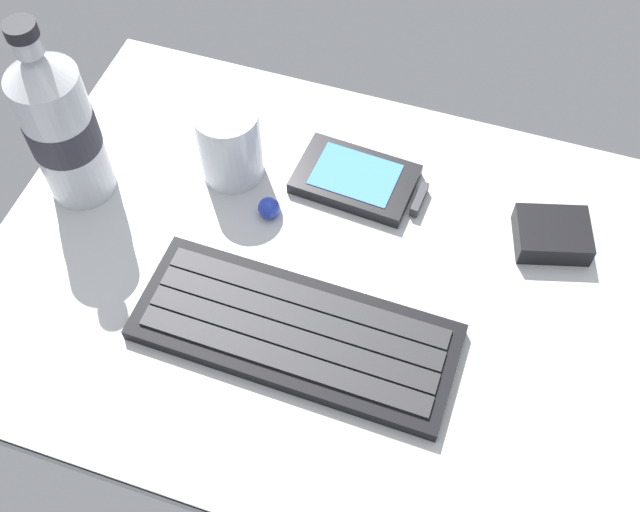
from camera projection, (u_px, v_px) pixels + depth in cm
name	position (u px, v px, depth cm)	size (l,w,h in cm)	color
ground_plane	(319.00, 281.00, 73.80)	(64.00, 48.00, 2.80)	#B7BABC
keyboard	(291.00, 330.00, 68.83)	(29.22, 11.60, 1.70)	black
handheld_device	(361.00, 181.00, 78.33)	(13.17, 8.43, 1.50)	black
juice_cup	(230.00, 146.00, 76.72)	(6.40, 6.40, 8.50)	silver
water_bottle	(60.00, 125.00, 71.39)	(6.73, 6.73, 20.80)	silver
charger_block	(552.00, 235.00, 74.09)	(7.00, 5.60, 2.40)	black
trackball_mouse	(269.00, 208.00, 75.97)	(2.20, 2.20, 2.20)	#2338B2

